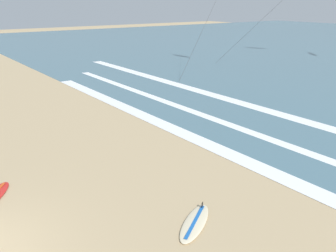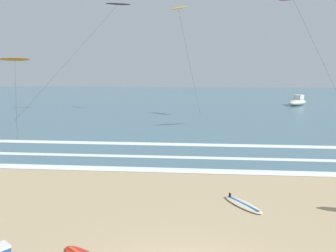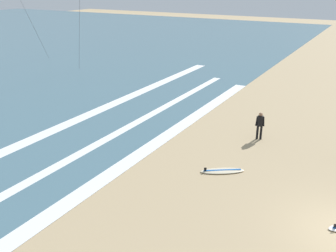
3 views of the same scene
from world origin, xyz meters
TOP-DOWN VIEW (x-y plane):
  - wave_foam_shoreline at (-0.84, 10.12)m, footprint 36.68×0.88m
  - wave_foam_mid_break at (-1.39, 12.88)m, footprint 40.61×0.60m
  - surfer_left_near at (6.86, 5.35)m, footprint 0.32×0.51m
  - surfboard_foreground_flat at (2.18, 5.68)m, footprint 1.67×2.08m

SIDE VIEW (x-z plane):
  - wave_foam_shoreline at x=-0.84m, z-range 0.01..0.02m
  - wave_foam_mid_break at x=-1.39m, z-range 0.01..0.02m
  - surfboard_foreground_flat at x=2.18m, z-range -0.08..0.17m
  - surfer_left_near at x=6.86m, z-range 0.16..1.76m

